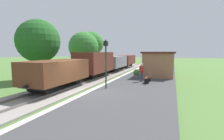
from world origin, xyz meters
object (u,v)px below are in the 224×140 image
Objects in this scene: lamp_post_near at (106,55)px; tree_trackside_mid at (38,41)px; station_hut at (159,63)px; bench_down_platform at (158,68)px; freight_train at (105,64)px; bench_near_hut at (148,77)px; tree_field_left at (92,43)px; potted_planter at (136,73)px; person_waiting at (141,72)px; tree_trackside_far at (84,47)px.

tree_trackside_mid is (-8.50, 2.38, 1.32)m from lamp_post_near.
station_hut reaches higher than bench_down_platform.
bench_down_platform is 15.79m from tree_trackside_mid.
freight_train is at bearing -176.91° from station_hut.
tree_field_left is (-12.71, 14.11, 3.89)m from bench_near_hut.
tree_trackside_mid is (-9.59, -3.57, 3.40)m from potted_planter.
bench_near_hut is (-0.53, -5.34, -0.93)m from station_hut.
station_hut is (6.80, 0.37, 0.17)m from freight_train.
person_waiting is (-0.69, -9.14, 0.46)m from bench_down_platform.
tree_trackside_mid reaches higher than potted_planter.
person_waiting is at bearing -40.09° from freight_train.
freight_train reaches higher than person_waiting.
freight_train is 15.20× the size of person_waiting.
freight_train is 4.48× the size of station_hut.
bench_near_hut is 0.24× the size of tree_trackside_mid.
freight_train is 6.81m from station_hut.
tree_trackside_mid is (-11.19, -10.61, 3.40)m from bench_down_platform.
bench_down_platform is 0.22× the size of tree_field_left.
station_hut is 0.96× the size of tree_trackside_far.
bench_down_platform is 7.21m from potted_planter.
tree_field_left is at bearing 133.43° from potted_planter.
station_hut reaches higher than potted_planter.
bench_near_hut is at bearing -95.65° from station_hut.
freight_train is 9.37m from lamp_post_near.
bench_near_hut is at bearing -90.00° from bench_down_platform.
freight_train reaches higher than potted_planter.
potted_planter is (-0.92, 2.10, -0.46)m from person_waiting.
lamp_post_near is (3.58, -8.55, 1.32)m from freight_train.
potted_planter reaches higher than bench_near_hut.
tree_field_left is at bearing 119.52° from lamp_post_near.
station_hut is 9.55m from lamp_post_near.
person_waiting is 0.25× the size of tree_field_left.
lamp_post_near reaches higher than person_waiting.
tree_field_left is at bearing 106.49° from tree_trackside_far.
lamp_post_near is at bearing -109.86° from station_hut.
person_waiting is 4.64m from lamp_post_near.
tree_field_left is (-12.71, 4.70, 3.89)m from bench_down_platform.
bench_down_platform is at bearing 90.00° from bench_near_hut.
station_hut is 3.87× the size of bench_down_platform.
tree_field_left is at bearing 125.18° from freight_train.
potted_planter is 0.13× the size of tree_field_left.
bench_near_hut is 13.38m from tree_trackside_far.
potted_planter is 10.78m from tree_trackside_mid.
bench_down_platform is 0.41× the size of lamp_post_near.
tree_trackside_mid reaches higher than person_waiting.
freight_train is at bearing 51.46° from tree_trackside_mid.
bench_near_hut is 2.86m from potted_planter.
tree_trackside_mid is (-4.92, -6.17, 2.64)m from freight_train.
person_waiting is 0.28× the size of tree_trackside_far.
person_waiting is at bearing -35.36° from tree_trackside_far.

